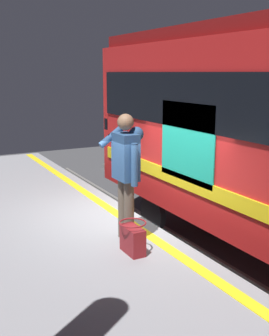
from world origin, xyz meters
The scene contains 6 objects.
ground_plane centered at (0.00, 0.00, 0.00)m, with size 24.48×24.48×0.00m, color #3D3D3F.
safety_line centered at (0.00, 0.30, 1.13)m, with size 12.03×0.16×0.01m, color yellow.
track_rail_near centered at (0.00, -1.44, 0.08)m, with size 15.96×0.08×0.16m, color slate.
track_rail_far centered at (0.00, -2.88, 0.08)m, with size 15.96×0.08×0.16m, color slate.
passenger centered at (-0.76, 0.63, 2.16)m, with size 0.57×0.55×1.74m.
handbag centered at (-1.23, 0.78, 1.33)m, with size 0.39×0.35×0.42m.
Camera 1 is at (-5.68, 3.11, 3.40)m, focal length 44.82 mm.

